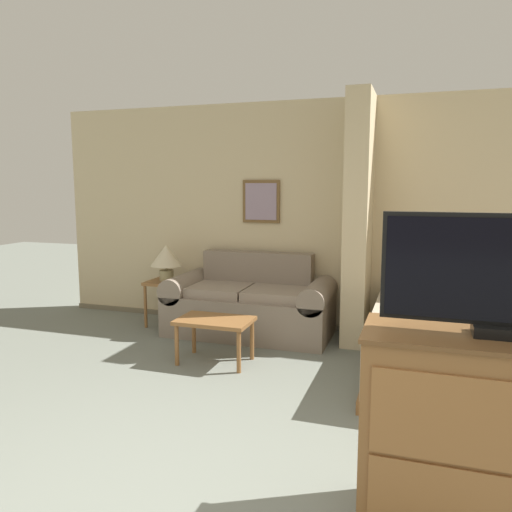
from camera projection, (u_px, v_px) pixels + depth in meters
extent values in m
cube|color=#CCB78E|center=(319.00, 217.00, 5.69)|extent=(6.54, 0.12, 2.60)
cube|color=#70644E|center=(316.00, 326.00, 5.80)|extent=(6.54, 0.02, 0.06)
cube|color=brown|center=(261.00, 201.00, 5.80)|extent=(0.45, 0.02, 0.49)
cube|color=gray|center=(261.00, 202.00, 5.78)|extent=(0.38, 0.01, 0.42)
cube|color=#CCB78E|center=(358.00, 220.00, 5.18)|extent=(0.24, 0.64, 2.60)
cube|color=gray|center=(249.00, 315.00, 5.56)|extent=(1.29, 0.84, 0.45)
cube|color=gray|center=(258.00, 271.00, 5.79)|extent=(1.29, 0.20, 0.44)
cube|color=gray|center=(186.00, 309.00, 5.79)|extent=(0.26, 0.84, 0.45)
cylinder|color=gray|center=(186.00, 286.00, 5.76)|extent=(0.29, 0.84, 0.29)
cube|color=gray|center=(318.00, 321.00, 5.32)|extent=(0.26, 0.84, 0.45)
cylinder|color=gray|center=(318.00, 295.00, 5.28)|extent=(0.29, 0.84, 0.29)
cube|color=gray|center=(220.00, 290.00, 5.57)|extent=(0.63, 0.60, 0.10)
cube|color=gray|center=(276.00, 294.00, 5.37)|extent=(0.63, 0.60, 0.10)
cube|color=brown|center=(215.00, 321.00, 4.65)|extent=(0.69, 0.45, 0.04)
cylinder|color=brown|center=(177.00, 345.00, 4.61)|extent=(0.04, 0.04, 0.38)
cylinder|color=brown|center=(239.00, 352.00, 4.42)|extent=(0.04, 0.04, 0.38)
cylinder|color=brown|center=(194.00, 334.00, 4.95)|extent=(0.04, 0.04, 0.38)
cylinder|color=brown|center=(252.00, 340.00, 4.76)|extent=(0.04, 0.04, 0.38)
cube|color=brown|center=(167.00, 282.00, 5.90)|extent=(0.43, 0.43, 0.04)
cylinder|color=brown|center=(146.00, 307.00, 5.83)|extent=(0.04, 0.04, 0.50)
cylinder|color=brown|center=(174.00, 309.00, 5.71)|extent=(0.04, 0.04, 0.50)
cylinder|color=brown|center=(161.00, 300.00, 6.18)|extent=(0.04, 0.04, 0.50)
cylinder|color=brown|center=(188.00, 302.00, 6.06)|extent=(0.04, 0.04, 0.50)
cylinder|color=tan|center=(167.00, 275.00, 5.89)|extent=(0.17, 0.17, 0.13)
cylinder|color=tan|center=(166.00, 268.00, 5.88)|extent=(0.02, 0.02, 0.05)
cone|color=beige|center=(166.00, 255.00, 5.86)|extent=(0.37, 0.37, 0.24)
cube|color=brown|center=(493.00, 443.00, 2.28)|extent=(1.17, 0.47, 0.97)
cube|color=brown|center=(501.00, 338.00, 2.21)|extent=(1.19, 0.49, 0.02)
cube|color=#946133|center=(504.00, 427.00, 2.03)|extent=(1.07, 0.01, 0.39)
cube|color=black|center=(501.00, 331.00, 2.21)|extent=(0.24, 0.16, 0.05)
cube|color=black|center=(506.00, 270.00, 2.17)|extent=(1.05, 0.04, 0.50)
cube|color=black|center=(506.00, 271.00, 2.15)|extent=(1.01, 0.01, 0.46)
cube|color=brown|center=(476.00, 373.00, 4.29)|extent=(1.80, 2.04, 0.10)
cube|color=tan|center=(478.00, 342.00, 4.25)|extent=(1.76, 2.00, 0.46)
cube|color=white|center=(471.00, 302.00, 4.96)|extent=(1.64, 0.36, 0.10)
cube|color=#471E19|center=(453.00, 293.00, 4.12)|extent=(0.30, 0.23, 0.42)
cube|color=#471E19|center=(453.00, 307.00, 4.01)|extent=(0.22, 0.03, 0.19)
ellipsoid|color=#471E19|center=(454.00, 268.00, 4.09)|extent=(0.28, 0.22, 0.10)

